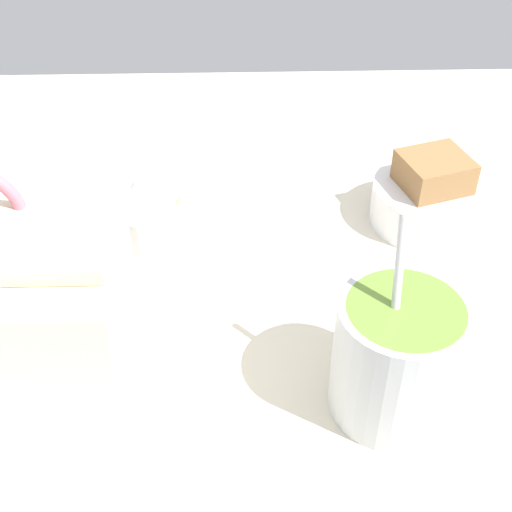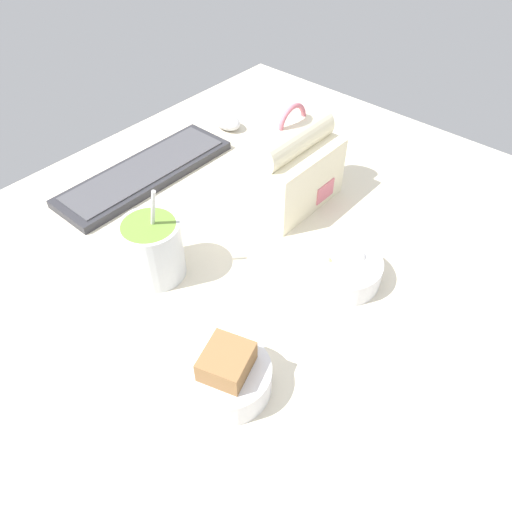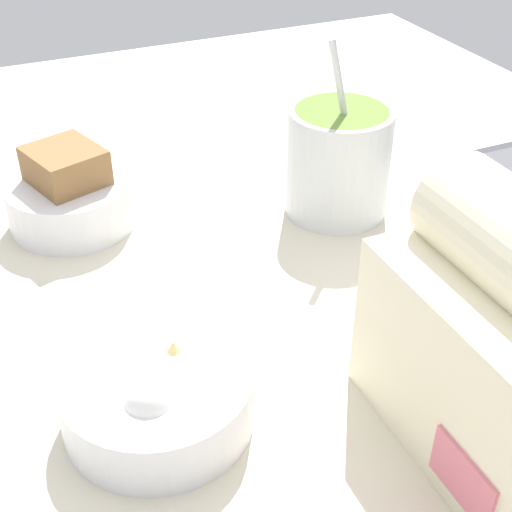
{
  "view_description": "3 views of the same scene",
  "coord_description": "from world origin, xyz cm",
  "px_view_note": "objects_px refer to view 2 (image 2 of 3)",
  "views": [
    {
      "loc": [
        1.64,
        48.98,
        51.51
      ],
      "look_at": [
        0.17,
        -4.15,
        7.0
      ],
      "focal_mm": 50.0,
      "sensor_mm": 36.0,
      "label": 1
    },
    {
      "loc": [
        -46.71,
        -45.1,
        67.63
      ],
      "look_at": [
        0.17,
        -4.15,
        7.0
      ],
      "focal_mm": 35.0,
      "sensor_mm": 36.0,
      "label": 2
    },
    {
      "loc": [
        45.49,
        -24.18,
        41.5
      ],
      "look_at": [
        0.17,
        -4.15,
        7.0
      ],
      "focal_mm": 50.0,
      "sensor_mm": 36.0,
      "label": 3
    }
  ],
  "objects_px": {
    "soup_cup": "(153,249)",
    "bento_bowl_sandwich": "(228,375)",
    "keyboard": "(146,172)",
    "computer_mouse": "(227,122)",
    "bento_bowl_snacks": "(342,269)",
    "lunch_bag": "(290,167)"
  },
  "relations": [
    {
      "from": "keyboard",
      "to": "bento_bowl_snacks",
      "type": "bearing_deg",
      "value": -87.1
    },
    {
      "from": "keyboard",
      "to": "bento_bowl_sandwich",
      "type": "bearing_deg",
      "value": -117.78
    },
    {
      "from": "keyboard",
      "to": "computer_mouse",
      "type": "relative_size",
      "value": 5.35
    },
    {
      "from": "lunch_bag",
      "to": "soup_cup",
      "type": "relative_size",
      "value": 1.16
    },
    {
      "from": "soup_cup",
      "to": "bento_bowl_sandwich",
      "type": "xyz_separation_m",
      "value": [
        -0.09,
        -0.26,
        -0.03
      ]
    },
    {
      "from": "keyboard",
      "to": "lunch_bag",
      "type": "relative_size",
      "value": 1.9
    },
    {
      "from": "soup_cup",
      "to": "computer_mouse",
      "type": "height_order",
      "value": "soup_cup"
    },
    {
      "from": "keyboard",
      "to": "computer_mouse",
      "type": "xyz_separation_m",
      "value": [
        0.27,
        0.01,
        0.01
      ]
    },
    {
      "from": "keyboard",
      "to": "soup_cup",
      "type": "relative_size",
      "value": 2.2
    },
    {
      "from": "keyboard",
      "to": "lunch_bag",
      "type": "height_order",
      "value": "lunch_bag"
    },
    {
      "from": "soup_cup",
      "to": "bento_bowl_sandwich",
      "type": "height_order",
      "value": "soup_cup"
    },
    {
      "from": "keyboard",
      "to": "lunch_bag",
      "type": "bearing_deg",
      "value": -64.07
    },
    {
      "from": "computer_mouse",
      "to": "lunch_bag",
      "type": "bearing_deg",
      "value": -113.27
    },
    {
      "from": "bento_bowl_snacks",
      "to": "computer_mouse",
      "type": "bearing_deg",
      "value": 64.41
    },
    {
      "from": "lunch_bag",
      "to": "bento_bowl_sandwich",
      "type": "relative_size",
      "value": 1.71
    },
    {
      "from": "bento_bowl_snacks",
      "to": "computer_mouse",
      "type": "distance_m",
      "value": 0.57
    },
    {
      "from": "bento_bowl_sandwich",
      "to": "bento_bowl_snacks",
      "type": "xyz_separation_m",
      "value": [
        0.29,
        -0.0,
        -0.01
      ]
    },
    {
      "from": "lunch_bag",
      "to": "soup_cup",
      "type": "height_order",
      "value": "lunch_bag"
    },
    {
      "from": "keyboard",
      "to": "soup_cup",
      "type": "distance_m",
      "value": 0.31
    },
    {
      "from": "keyboard",
      "to": "soup_cup",
      "type": "xyz_separation_m",
      "value": [
        -0.18,
        -0.25,
        0.05
      ]
    },
    {
      "from": "bento_bowl_sandwich",
      "to": "computer_mouse",
      "type": "bearing_deg",
      "value": 43.65
    },
    {
      "from": "lunch_bag",
      "to": "bento_bowl_snacks",
      "type": "xyz_separation_m",
      "value": [
        -0.12,
        -0.21,
        -0.06
      ]
    }
  ]
}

